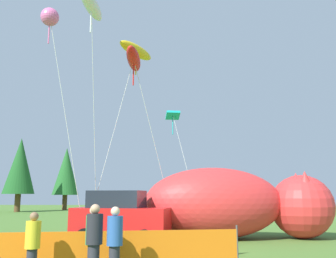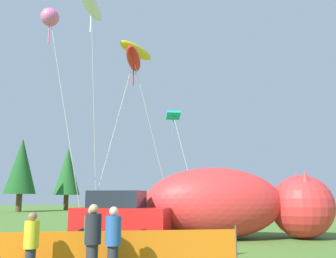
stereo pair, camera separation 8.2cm
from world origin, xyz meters
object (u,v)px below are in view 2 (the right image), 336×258
at_px(folding_chair, 225,240).
at_px(spectator_in_black_shirt, 92,239).
at_px(parked_car, 120,217).
at_px(kite_red_lizard, 134,60).
at_px(spectator_in_yellow_shirt, 93,239).
at_px(kite_teal_diamond, 174,117).
at_px(spectator_in_white_shirt, 113,240).
at_px(spectator_in_grey_shirt, 31,243).
at_px(kite_white_ghost, 91,6).
at_px(kite_yellow_hero, 136,51).
at_px(inflatable_cat, 235,206).
at_px(kite_pink_octopus, 50,18).

distance_m(folding_chair, spectator_in_black_shirt, 5.31).
relative_size(parked_car, kite_red_lizard, 0.47).
distance_m(spectator_in_yellow_shirt, kite_teal_diamond, 16.44).
bearing_deg(spectator_in_white_shirt, kite_teal_diamond, 87.15).
height_order(spectator_in_grey_shirt, kite_red_lizard, kite_red_lizard).
distance_m(parked_car, kite_white_ghost, 9.49).
bearing_deg(spectator_in_white_shirt, kite_yellow_hero, 95.70).
relative_size(inflatable_cat, kite_yellow_hero, 0.92).
distance_m(spectator_in_grey_shirt, kite_pink_octopus, 11.68).
height_order(spectator_in_white_shirt, kite_pink_octopus, kite_pink_octopus).
xyz_separation_m(kite_white_ghost, kite_pink_octopus, (-1.96, 0.18, -0.43)).
relative_size(folding_chair, kite_teal_diamond, 0.11).
bearing_deg(parked_car, spectator_in_yellow_shirt, -75.78).
xyz_separation_m(spectator_in_white_shirt, kite_white_ghost, (-2.58, 6.45, 9.50)).
relative_size(spectator_in_grey_shirt, kite_red_lizard, 0.18).
height_order(spectator_in_grey_shirt, spectator_in_yellow_shirt, spectator_in_yellow_shirt).
xyz_separation_m(spectator_in_yellow_shirt, kite_white_ghost, (-2.09, 6.46, 9.47)).
distance_m(kite_white_ghost, kite_yellow_hero, 3.40).
relative_size(spectator_in_white_shirt, kite_red_lizard, 0.19).
relative_size(parked_car, spectator_in_white_shirt, 2.44).
bearing_deg(folding_chair, kite_pink_octopus, 43.09).
relative_size(spectator_in_black_shirt, kite_teal_diamond, 0.23).
bearing_deg(inflatable_cat, kite_yellow_hero, 166.87).
height_order(spectator_in_grey_shirt, spectator_in_black_shirt, spectator_in_black_shirt).
relative_size(spectator_in_grey_shirt, kite_teal_diamond, 0.21).
xyz_separation_m(folding_chair, kite_pink_octopus, (-7.54, 2.61, 9.50)).
height_order(kite_pink_octopus, kite_red_lizard, kite_pink_octopus).
distance_m(spectator_in_white_shirt, kite_red_lizard, 10.82).
xyz_separation_m(spectator_in_black_shirt, kite_white_ghost, (-2.05, 6.38, 9.49)).
bearing_deg(kite_yellow_hero, inflatable_cat, -6.36).
xyz_separation_m(spectator_in_black_shirt, kite_red_lizard, (-0.29, 7.77, 7.41)).
bearing_deg(spectator_in_yellow_shirt, parked_car, 95.33).
height_order(parked_car, kite_teal_diamond, kite_teal_diamond).
xyz_separation_m(parked_car, spectator_in_grey_shirt, (-0.79, -6.94, -0.19)).
bearing_deg(spectator_in_grey_shirt, kite_white_ghost, 95.75).
distance_m(inflatable_cat, kite_white_ghost, 11.26).
distance_m(spectator_in_yellow_shirt, kite_yellow_hero, 12.45).
height_order(folding_chair, inflatable_cat, inflatable_cat).
bearing_deg(kite_red_lizard, spectator_in_white_shirt, -84.04).
distance_m(spectator_in_black_shirt, kite_yellow_hero, 12.40).
bearing_deg(kite_white_ghost, spectator_in_white_shirt, -68.20).
bearing_deg(spectator_in_white_shirt, parked_car, 99.38).
bearing_deg(kite_yellow_hero, spectator_in_white_shirt, -84.30).
bearing_deg(folding_chair, kite_red_lizard, 17.14).
bearing_deg(kite_white_ghost, inflatable_cat, 18.91).
bearing_deg(inflatable_cat, parked_car, -166.07).
xyz_separation_m(folding_chair, spectator_in_grey_shirt, (-4.91, -4.18, 0.37)).
height_order(spectator_in_grey_shirt, kite_yellow_hero, kite_yellow_hero).
xyz_separation_m(spectator_in_grey_shirt, spectator_in_white_shirt, (1.91, 0.17, 0.07)).
height_order(spectator_in_white_shirt, kite_white_ghost, kite_white_ghost).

